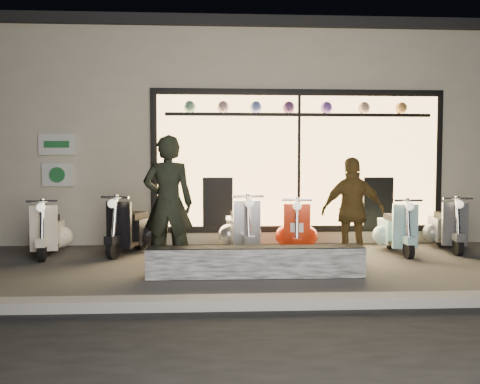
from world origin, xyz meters
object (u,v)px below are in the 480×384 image
object	(u,v)px
scooter_red	(297,232)
woman	(353,211)
graffiti_barrier	(256,262)
scooter_silver	(241,230)
man	(168,203)

from	to	relation	value
scooter_red	woman	bearing A→B (deg)	-45.84
scooter_red	woman	size ratio (longest dim) A/B	0.82
graffiti_barrier	scooter_silver	xyz separation A→B (m)	(-0.09, 1.80, 0.19)
man	scooter_red	bearing A→B (deg)	-147.63
man	woman	world-z (taller)	man
graffiti_barrier	woman	bearing A→B (deg)	25.00
graffiti_barrier	woman	xyz separation A→B (m)	(1.48, 0.69, 0.59)
scooter_silver	woman	xyz separation A→B (m)	(1.57, -1.11, 0.40)
graffiti_barrier	scooter_red	distance (m)	1.85
scooter_silver	woman	world-z (taller)	woman
scooter_silver	woman	size ratio (longest dim) A/B	0.85
scooter_silver	man	bearing A→B (deg)	-135.53
graffiti_barrier	scooter_silver	bearing A→B (deg)	92.91
graffiti_barrier	woman	distance (m)	1.74
scooter_silver	scooter_red	size ratio (longest dim) A/B	1.05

